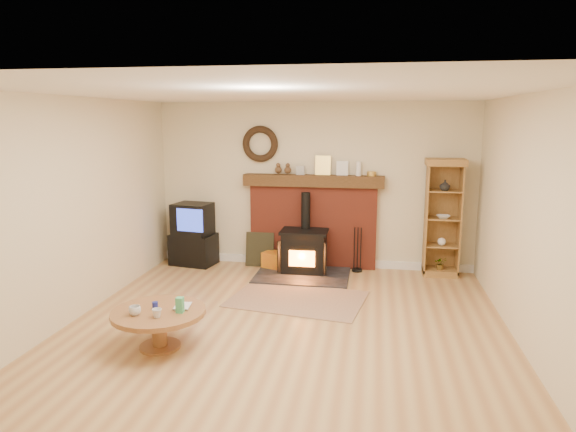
% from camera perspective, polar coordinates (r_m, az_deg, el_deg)
% --- Properties ---
extents(ground, '(5.50, 5.50, 0.00)m').
position_cam_1_polar(ground, '(5.84, -0.55, -12.88)').
color(ground, '#A67345').
rests_on(ground, ground).
extents(room_shell, '(5.02, 5.52, 2.61)m').
position_cam_1_polar(room_shell, '(5.48, -0.59, 4.20)').
color(room_shell, beige).
rests_on(room_shell, ground).
extents(chimney_breast, '(2.20, 0.22, 1.78)m').
position_cam_1_polar(chimney_breast, '(8.14, 2.79, -0.16)').
color(chimney_breast, maroon).
rests_on(chimney_breast, ground).
extents(wood_stove, '(1.40, 1.00, 1.23)m').
position_cam_1_polar(wood_stove, '(7.87, 1.77, -4.12)').
color(wood_stove, black).
rests_on(wood_stove, ground).
extents(area_rug, '(1.87, 1.43, 0.01)m').
position_cam_1_polar(area_rug, '(6.84, 1.04, -9.20)').
color(area_rug, brown).
rests_on(area_rug, ground).
extents(tv_unit, '(0.75, 0.58, 1.01)m').
position_cam_1_polar(tv_unit, '(8.46, -10.49, -2.13)').
color(tv_unit, black).
rests_on(tv_unit, ground).
extents(curio_cabinet, '(0.57, 0.41, 1.77)m').
position_cam_1_polar(curio_cabinet, '(8.02, 16.78, -0.16)').
color(curio_cabinet, brown).
rests_on(curio_cabinet, ground).
extents(firelog_box, '(0.50, 0.41, 0.27)m').
position_cam_1_polar(firelog_box, '(8.11, -1.20, -5.02)').
color(firelog_box, yellow).
rests_on(firelog_box, ground).
extents(leaning_painting, '(0.46, 0.12, 0.54)m').
position_cam_1_polar(leaning_painting, '(8.28, -3.15, -3.72)').
color(leaning_painting, black).
rests_on(leaning_painting, ground).
extents(fire_tools, '(0.16, 0.16, 0.70)m').
position_cam_1_polar(fire_tools, '(8.08, 7.69, -5.21)').
color(fire_tools, black).
rests_on(fire_tools, ground).
extents(coffee_table, '(0.96, 0.96, 0.57)m').
position_cam_1_polar(coffee_table, '(5.54, -14.17, -10.87)').
color(coffee_table, brown).
rests_on(coffee_table, ground).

